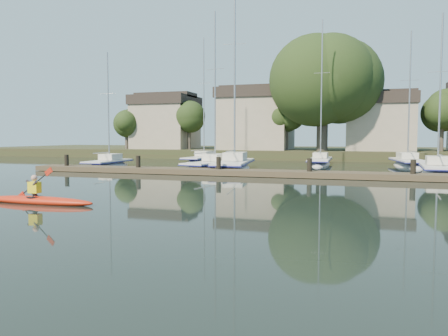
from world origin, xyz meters
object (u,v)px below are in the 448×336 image
(sailboat_7, at_px, (408,168))
(kayak, at_px, (38,199))
(dock, at_px, (263,173))
(sailboat_1, at_px, (214,171))
(sailboat_6, at_px, (320,166))
(sailboat_0, at_px, (108,169))
(sailboat_2, at_px, (234,172))
(sailboat_4, at_px, (437,177))
(sailboat_5, at_px, (203,164))

(sailboat_7, bearing_deg, kayak, -127.64)
(kayak, bearing_deg, dock, 67.20)
(sailboat_1, relative_size, sailboat_6, 0.95)
(sailboat_0, distance_m, sailboat_6, 18.91)
(sailboat_0, xyz_separation_m, sailboat_7, (24.28, 8.20, -0.01))
(dock, bearing_deg, sailboat_6, 79.25)
(sailboat_2, bearing_deg, kayak, -104.55)
(sailboat_2, bearing_deg, sailboat_4, -6.89)
(sailboat_0, height_order, sailboat_2, sailboat_2)
(kayak, xyz_separation_m, dock, (5.71, 13.96, 0.02))
(sailboat_4, bearing_deg, sailboat_2, -176.25)
(dock, distance_m, sailboat_7, 16.21)
(dock, xyz_separation_m, sailboat_2, (-3.29, 4.72, -0.41))
(dock, xyz_separation_m, sailboat_4, (11.05, 4.79, -0.40))
(sailboat_5, relative_size, sailboat_7, 1.06)
(sailboat_0, bearing_deg, sailboat_1, -0.76)
(sailboat_0, bearing_deg, sailboat_7, 15.98)
(sailboat_2, bearing_deg, sailboat_5, 116.33)
(sailboat_4, bearing_deg, sailboat_5, 160.39)
(kayak, distance_m, sailboat_1, 18.88)
(dock, relative_size, sailboat_5, 2.52)
(sailboat_6, xyz_separation_m, sailboat_7, (7.45, -0.42, -0.02))
(kayak, distance_m, sailboat_4, 25.15)
(sailboat_2, bearing_deg, sailboat_7, 24.20)
(sailboat_0, relative_size, sailboat_7, 0.84)
(dock, height_order, sailboat_6, sailboat_6)
(sailboat_0, height_order, sailboat_4, sailboat_4)
(kayak, height_order, sailboat_6, sailboat_6)
(dock, bearing_deg, kayak, -112.23)
(sailboat_1, distance_m, sailboat_5, 9.32)
(sailboat_4, relative_size, sailboat_5, 0.90)
(kayak, relative_size, sailboat_1, 0.36)
(sailboat_1, height_order, sailboat_2, sailboat_2)
(sailboat_2, distance_m, sailboat_5, 10.32)
(sailboat_0, bearing_deg, dock, -20.43)
(sailboat_5, bearing_deg, dock, -52.30)
(dock, height_order, sailboat_7, sailboat_7)
(kayak, xyz_separation_m, sailboat_5, (-3.28, 27.29, -0.35))
(dock, bearing_deg, sailboat_4, 23.42)
(sailboat_4, relative_size, sailboat_6, 0.85)
(sailboat_1, bearing_deg, sailboat_5, 126.88)
(sailboat_0, height_order, sailboat_7, sailboat_7)
(sailboat_1, height_order, sailboat_6, sailboat_6)
(kayak, bearing_deg, sailboat_4, 47.64)
(sailboat_5, distance_m, sailboat_7, 18.95)
(sailboat_1, xyz_separation_m, sailboat_7, (14.96, 7.89, -0.01))
(sailboat_4, xyz_separation_m, sailboat_6, (-8.54, 8.42, 0.03))
(sailboat_2, relative_size, sailboat_6, 1.16)
(kayak, height_order, sailboat_0, sailboat_0)
(kayak, relative_size, sailboat_6, 0.34)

